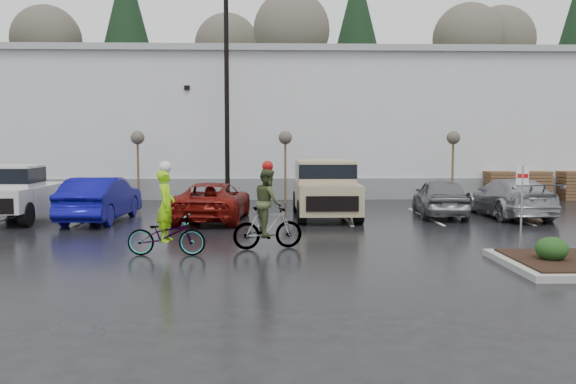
{
  "coord_description": "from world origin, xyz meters",
  "views": [
    {
      "loc": [
        -2.18,
        -14.01,
        2.79
      ],
      "look_at": [
        -1.66,
        3.45,
        1.3
      ],
      "focal_mm": 38.0,
      "sensor_mm": 36.0,
      "label": 1
    }
  ],
  "objects_px": {
    "sapling_east": "(453,142)",
    "sapling_west": "(138,142)",
    "sapling_mid": "(285,142)",
    "pallet_stack_a": "(499,186)",
    "fire_lane_sign": "(522,199)",
    "lamppost": "(227,71)",
    "suv_tan": "(325,189)",
    "car_red": "(213,201)",
    "car_grey": "(440,197)",
    "cyclist_hivis": "(166,226)",
    "cyclist_olive": "(268,217)",
    "car_far_silver": "(509,198)",
    "car_blue": "(101,199)",
    "pallet_stack_b": "(535,185)",
    "pallet_stack_c": "(573,185)",
    "pickup_white": "(20,192)"
  },
  "relations": [
    {
      "from": "pallet_stack_b",
      "to": "cyclist_olive",
      "type": "bearing_deg",
      "value": -134.86
    },
    {
      "from": "lamppost",
      "to": "pallet_stack_a",
      "type": "height_order",
      "value": "lamppost"
    },
    {
      "from": "sapling_east",
      "to": "suv_tan",
      "type": "bearing_deg",
      "value": -140.46
    },
    {
      "from": "sapling_mid",
      "to": "pallet_stack_c",
      "type": "xyz_separation_m",
      "value": [
        13.5,
        1.0,
        -2.05
      ]
    },
    {
      "from": "sapling_east",
      "to": "pallet_stack_a",
      "type": "distance_m",
      "value": 3.39
    },
    {
      "from": "pallet_stack_b",
      "to": "lamppost",
      "type": "bearing_deg",
      "value": -171.98
    },
    {
      "from": "cyclist_olive",
      "to": "car_red",
      "type": "bearing_deg",
      "value": 5.23
    },
    {
      "from": "pickup_white",
      "to": "car_blue",
      "type": "relative_size",
      "value": 1.12
    },
    {
      "from": "fire_lane_sign",
      "to": "suv_tan",
      "type": "distance_m",
      "value": 8.68
    },
    {
      "from": "sapling_east",
      "to": "pallet_stack_b",
      "type": "height_order",
      "value": "sapling_east"
    },
    {
      "from": "pallet_stack_a",
      "to": "fire_lane_sign",
      "type": "height_order",
      "value": "fire_lane_sign"
    },
    {
      "from": "fire_lane_sign",
      "to": "car_blue",
      "type": "xyz_separation_m",
      "value": [
        -11.83,
        6.86,
        -0.64
      ]
    },
    {
      "from": "sapling_west",
      "to": "sapling_east",
      "type": "bearing_deg",
      "value": 0.0
    },
    {
      "from": "fire_lane_sign",
      "to": "lamppost",
      "type": "bearing_deg",
      "value": 123.46
    },
    {
      "from": "sapling_east",
      "to": "cyclist_hivis",
      "type": "distance_m",
      "value": 16.44
    },
    {
      "from": "pallet_stack_b",
      "to": "car_grey",
      "type": "height_order",
      "value": "car_grey"
    },
    {
      "from": "lamppost",
      "to": "cyclist_olive",
      "type": "distance_m",
      "value": 11.7
    },
    {
      "from": "car_red",
      "to": "car_far_silver",
      "type": "distance_m",
      "value": 10.73
    },
    {
      "from": "pallet_stack_a",
      "to": "car_far_silver",
      "type": "relative_size",
      "value": 0.28
    },
    {
      "from": "sapling_west",
      "to": "car_grey",
      "type": "height_order",
      "value": "sapling_west"
    },
    {
      "from": "sapling_west",
      "to": "cyclist_olive",
      "type": "xyz_separation_m",
      "value": [
        5.76,
        -11.5,
        -1.9
      ]
    },
    {
      "from": "car_red",
      "to": "car_grey",
      "type": "distance_m",
      "value": 8.31
    },
    {
      "from": "car_far_silver",
      "to": "car_blue",
      "type": "bearing_deg",
      "value": 1.39
    },
    {
      "from": "sapling_west",
      "to": "pallet_stack_b",
      "type": "xyz_separation_m",
      "value": [
        18.2,
        1.0,
        -2.05
      ]
    },
    {
      "from": "car_blue",
      "to": "cyclist_hivis",
      "type": "distance_m",
      "value": 7.2
    },
    {
      "from": "sapling_east",
      "to": "car_far_silver",
      "type": "xyz_separation_m",
      "value": [
        0.53,
        -5.2,
        -2.02
      ]
    },
    {
      "from": "pallet_stack_c",
      "to": "cyclist_hivis",
      "type": "bearing_deg",
      "value": -141.4
    },
    {
      "from": "sapling_mid",
      "to": "car_blue",
      "type": "distance_m",
      "value": 9.04
    },
    {
      "from": "lamppost",
      "to": "car_red",
      "type": "relative_size",
      "value": 1.92
    },
    {
      "from": "sapling_mid",
      "to": "cyclist_olive",
      "type": "height_order",
      "value": "sapling_mid"
    },
    {
      "from": "car_blue",
      "to": "car_red",
      "type": "bearing_deg",
      "value": -176.13
    },
    {
      "from": "pallet_stack_c",
      "to": "car_grey",
      "type": "bearing_deg",
      "value": -143.25
    },
    {
      "from": "pickup_white",
      "to": "cyclist_hivis",
      "type": "relative_size",
      "value": 2.27
    },
    {
      "from": "sapling_mid",
      "to": "pallet_stack_a",
      "type": "bearing_deg",
      "value": 5.71
    },
    {
      "from": "sapling_mid",
      "to": "car_red",
      "type": "xyz_separation_m",
      "value": [
        -2.68,
        -5.9,
        -2.06
      ]
    },
    {
      "from": "pallet_stack_c",
      "to": "car_blue",
      "type": "distance_m",
      "value": 21.2
    },
    {
      "from": "sapling_west",
      "to": "cyclist_olive",
      "type": "distance_m",
      "value": 13.0
    },
    {
      "from": "pallet_stack_c",
      "to": "cyclist_olive",
      "type": "bearing_deg",
      "value": -138.72
    },
    {
      "from": "car_grey",
      "to": "cyclist_hivis",
      "type": "height_order",
      "value": "cyclist_hivis"
    },
    {
      "from": "car_grey",
      "to": "car_far_silver",
      "type": "distance_m",
      "value": 2.47
    },
    {
      "from": "fire_lane_sign",
      "to": "cyclist_olive",
      "type": "relative_size",
      "value": 0.97
    },
    {
      "from": "pallet_stack_c",
      "to": "suv_tan",
      "type": "bearing_deg",
      "value": -153.4
    },
    {
      "from": "pallet_stack_a",
      "to": "pallet_stack_b",
      "type": "bearing_deg",
      "value": 0.0
    },
    {
      "from": "sapling_east",
      "to": "car_blue",
      "type": "xyz_separation_m",
      "value": [
        -14.03,
        -5.94,
        -1.96
      ]
    },
    {
      "from": "car_red",
      "to": "car_far_silver",
      "type": "bearing_deg",
      "value": -171.88
    },
    {
      "from": "sapling_east",
      "to": "sapling_west",
      "type": "bearing_deg",
      "value": 180.0
    },
    {
      "from": "pallet_stack_a",
      "to": "car_blue",
      "type": "bearing_deg",
      "value": -157.21
    },
    {
      "from": "lamppost",
      "to": "sapling_west",
      "type": "distance_m",
      "value": 5.07
    },
    {
      "from": "pallet_stack_b",
      "to": "pallet_stack_c",
      "type": "xyz_separation_m",
      "value": [
        1.8,
        0.0,
        0.0
      ]
    },
    {
      "from": "sapling_west",
      "to": "sapling_east",
      "type": "xyz_separation_m",
      "value": [
        14.0,
        0.0,
        0.0
      ]
    }
  ]
}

